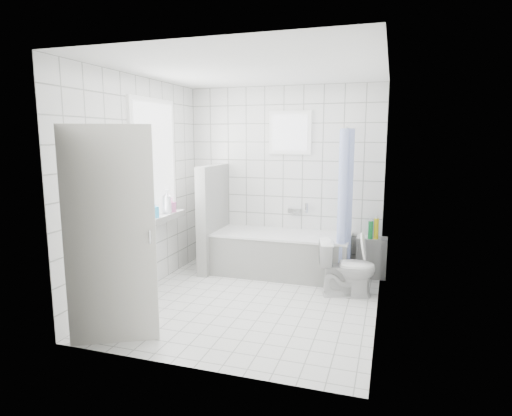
% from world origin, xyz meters
% --- Properties ---
extents(ground, '(3.00, 3.00, 0.00)m').
position_xyz_m(ground, '(0.00, 0.00, 0.00)').
color(ground, white).
rests_on(ground, ground).
extents(ceiling, '(3.00, 3.00, 0.00)m').
position_xyz_m(ceiling, '(0.00, 0.00, 2.60)').
color(ceiling, white).
rests_on(ceiling, ground).
extents(wall_back, '(2.80, 0.02, 2.60)m').
position_xyz_m(wall_back, '(0.00, 1.50, 1.30)').
color(wall_back, white).
rests_on(wall_back, ground).
extents(wall_front, '(2.80, 0.02, 2.60)m').
position_xyz_m(wall_front, '(0.00, -1.50, 1.30)').
color(wall_front, white).
rests_on(wall_front, ground).
extents(wall_left, '(0.02, 3.00, 2.60)m').
position_xyz_m(wall_left, '(-1.40, 0.00, 1.30)').
color(wall_left, white).
rests_on(wall_left, ground).
extents(wall_right, '(0.02, 3.00, 2.60)m').
position_xyz_m(wall_right, '(1.40, 0.00, 1.30)').
color(wall_right, white).
rests_on(wall_right, ground).
extents(window_left, '(0.01, 0.90, 1.40)m').
position_xyz_m(window_left, '(-1.35, 0.30, 1.60)').
color(window_left, white).
rests_on(window_left, wall_left).
extents(window_back, '(0.50, 0.01, 0.50)m').
position_xyz_m(window_back, '(0.10, 1.46, 1.95)').
color(window_back, white).
rests_on(window_back, wall_back).
extents(window_sill, '(0.18, 1.02, 0.08)m').
position_xyz_m(window_sill, '(-1.31, 0.30, 0.86)').
color(window_sill, white).
rests_on(window_sill, wall_left).
extents(door, '(0.73, 0.40, 2.00)m').
position_xyz_m(door, '(-0.89, -1.30, 1.00)').
color(door, silver).
rests_on(door, ground).
extents(bathtub, '(1.86, 0.77, 0.58)m').
position_xyz_m(bathtub, '(0.08, 1.12, 0.29)').
color(bathtub, white).
rests_on(bathtub, ground).
extents(partition_wall, '(0.15, 0.85, 1.50)m').
position_xyz_m(partition_wall, '(-0.92, 1.07, 0.75)').
color(partition_wall, white).
rests_on(partition_wall, ground).
extents(tiled_ledge, '(0.40, 0.24, 0.55)m').
position_xyz_m(tiled_ledge, '(1.28, 1.38, 0.28)').
color(tiled_ledge, white).
rests_on(tiled_ledge, ground).
extents(toilet, '(0.74, 0.52, 0.68)m').
position_xyz_m(toilet, '(1.03, 0.57, 0.34)').
color(toilet, white).
rests_on(toilet, ground).
extents(curtain_rod, '(0.02, 0.80, 0.02)m').
position_xyz_m(curtain_rod, '(0.95, 1.10, 2.00)').
color(curtain_rod, silver).
rests_on(curtain_rod, wall_back).
extents(shower_curtain, '(0.14, 0.48, 1.78)m').
position_xyz_m(shower_curtain, '(0.95, 0.97, 1.10)').
color(shower_curtain, '#4258C2').
rests_on(shower_curtain, curtain_rod).
extents(tub_faucet, '(0.18, 0.06, 0.06)m').
position_xyz_m(tub_faucet, '(0.18, 1.46, 0.85)').
color(tub_faucet, silver).
rests_on(tub_faucet, wall_back).
extents(sill_bottles, '(0.14, 0.57, 0.32)m').
position_xyz_m(sill_bottles, '(-1.30, 0.40, 1.04)').
color(sill_bottles, silver).
rests_on(sill_bottles, window_sill).
extents(ledge_bottles, '(0.13, 0.17, 0.28)m').
position_xyz_m(ledge_bottles, '(1.30, 1.33, 0.68)').
color(ledge_bottles, '#163DB6').
rests_on(ledge_bottles, tiled_ledge).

